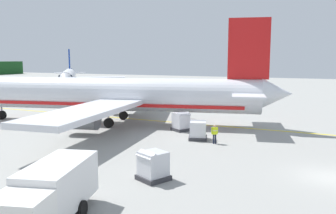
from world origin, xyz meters
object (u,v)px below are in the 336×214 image
Objects in this scene: airliner_mid_apron at (68,77)px; crew_loader_left at (215,133)px; cargo_container_near at (153,166)px; cargo_container_mid at (181,122)px; crew_marshaller at (188,111)px; airliner_foreground at (108,95)px; service_truck_fuel at (50,193)px; cargo_container_far at (198,130)px.

crew_loader_left is (-42.42, -52.24, -1.93)m from airliner_mid_apron.
cargo_container_mid is (14.72, 4.04, 0.06)m from cargo_container_near.
airliner_foreground is at bearing 133.54° from crew_marshaller.
service_truck_fuel is at bearing -173.53° from cargo_container_mid.
airliner_foreground is 5.99× the size of service_truck_fuel.
cargo_container_mid is 4.27m from cargo_container_far.
cargo_container_near is at bearing -164.62° from crew_marshaller.
cargo_container_near reaches higher than crew_loader_left.
cargo_container_near is 10.73m from crew_loader_left.
cargo_container_near is at bearing -164.66° from cargo_container_mid.
service_truck_fuel reaches higher than cargo_container_mid.
service_truck_fuel reaches higher than cargo_container_far.
cargo_container_near is (7.30, -1.54, -0.62)m from service_truck_fuel.
airliner_foreground reaches higher than cargo_container_near.
airliner_foreground reaches higher than crew_loader_left.
service_truck_fuel is 3.24× the size of cargo_container_far.
airliner_foreground is at bearing 87.07° from cargo_container_mid.
airliner_mid_apron is 13.40× the size of cargo_container_near.
cargo_container_mid is at bearing 44.01° from cargo_container_far.
airliner_foreground is at bearing 41.52° from cargo_container_near.
service_truck_fuel is 29.85m from crew_marshaller.
cargo_container_far is at bearing -1.42° from service_truck_fuel.
service_truck_fuel is at bearing 168.09° from cargo_container_near.
cargo_container_near is 1.36× the size of crew_marshaller.
cargo_container_near is 11.70m from cargo_container_far.
crew_marshaller is at bearing -124.32° from airliner_mid_apron.
airliner_foreground is 25.53m from service_truck_fuel.
crew_marshaller is at bearing -46.46° from airliner_foreground.
cargo_container_near reaches higher than crew_marshaller.
cargo_container_far is at bearing -135.99° from cargo_container_mid.
airliner_foreground is at bearing 74.00° from cargo_container_far.
cargo_container_near is at bearing 175.49° from crew_loader_left.
cargo_container_mid reaches higher than crew_loader_left.
crew_loader_left is at bearing -148.85° from crew_marshaller.
crew_loader_left is at bearing -4.51° from cargo_container_near.
crew_marshaller is at bearing 31.15° from crew_loader_left.
crew_marshaller is (22.19, 6.11, 0.06)m from cargo_container_near.
airliner_mid_apron is at bearing 39.53° from service_truck_fuel.
cargo_container_far reaches higher than crew_loader_left.
airliner_foreground is 10.43m from crew_marshaller.
cargo_container_near is 1.31× the size of crew_loader_left.
service_truck_fuel is 3.08× the size of cargo_container_mid.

